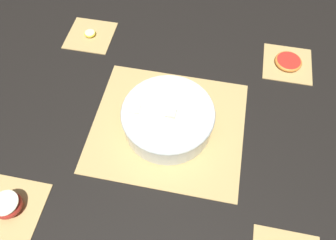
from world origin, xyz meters
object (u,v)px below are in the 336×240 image
Objects in this scene: grapefruit_slice at (288,62)px; apple_half at (8,205)px; fruit_salad_bowl at (168,117)px; banana_coin_single at (90,33)px.

apple_half is at bearing -137.40° from grapefruit_slice.
fruit_salad_bowl reaches higher than grapefruit_slice.
fruit_salad_bowl is at bearing 42.65° from apple_half.
banana_coin_single is (0.00, 0.60, -0.02)m from apple_half.
fruit_salad_bowl is at bearing -137.46° from grapefruit_slice.
fruit_salad_bowl reaches higher than apple_half.
fruit_salad_bowl is 2.97× the size of grapefruit_slice.
fruit_salad_bowl is 0.45m from grapefruit_slice.
apple_half reaches higher than grapefruit_slice.
fruit_salad_bowl is 3.69× the size of apple_half.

